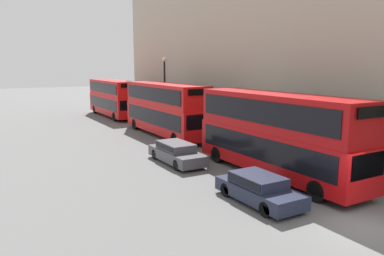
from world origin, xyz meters
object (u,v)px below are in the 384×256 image
object	(u,v)px
car_hatchback	(176,152)
pedestrian	(296,155)
car_dark_sedan	(259,188)
bus_second_in_queue	(165,107)
bus_third_in_queue	(113,97)
bus_leading	(276,131)

from	to	relation	value
car_hatchback	pedestrian	bearing A→B (deg)	-38.55
car_dark_sedan	car_hatchback	xyz separation A→B (m)	(-0.00, 7.79, 0.02)
bus_second_in_queue	bus_third_in_queue	bearing A→B (deg)	90.00
bus_third_in_queue	pedestrian	distance (m)	27.13
bus_third_in_queue	car_dark_sedan	bearing A→B (deg)	-96.40
car_dark_sedan	pedestrian	bearing A→B (deg)	30.80
bus_third_in_queue	pedestrian	size ratio (longest dim) A/B	6.56
pedestrian	car_dark_sedan	bearing A→B (deg)	-149.20
car_dark_sedan	bus_second_in_queue	bearing A→B (deg)	78.29
car_dark_sedan	pedestrian	world-z (taller)	pedestrian
bus_leading	bus_second_in_queue	distance (m)	13.71
car_hatchback	pedestrian	distance (m)	7.15
bus_second_in_queue	bus_third_in_queue	size ratio (longest dim) A/B	1.04
bus_third_in_queue	pedestrian	bearing A→B (deg)	-85.35
bus_leading	car_hatchback	bearing A→B (deg)	123.68
bus_leading	bus_second_in_queue	size ratio (longest dim) A/B	0.97
car_dark_sedan	car_hatchback	world-z (taller)	car_hatchback
bus_leading	car_dark_sedan	distance (m)	4.70
car_hatchback	bus_third_in_queue	bearing A→B (deg)	81.42
bus_second_in_queue	pedestrian	world-z (taller)	bus_second_in_queue
car_hatchback	bus_second_in_queue	bearing A→B (deg)	68.46
bus_third_in_queue	bus_second_in_queue	bearing A→B (deg)	-90.00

